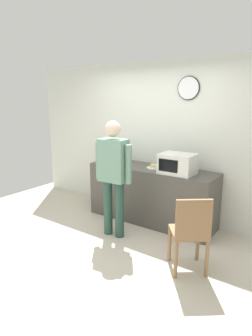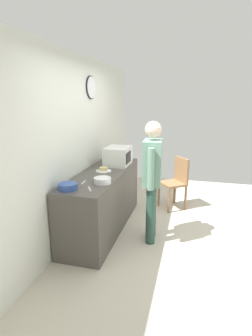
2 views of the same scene
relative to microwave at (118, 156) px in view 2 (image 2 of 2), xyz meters
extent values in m
plane|color=beige|center=(-0.59, -1.12, -1.06)|extent=(6.00, 6.00, 0.00)
cube|color=silver|center=(-0.59, 0.48, 0.24)|extent=(5.40, 0.10, 2.60)
cylinder|color=white|center=(-0.07, 0.42, 1.09)|extent=(0.33, 0.03, 0.33)
cylinder|color=black|center=(-0.07, 0.42, 1.09)|extent=(0.35, 0.02, 0.35)
cube|color=#4C4742|center=(-0.50, 0.10, -0.60)|extent=(2.11, 0.62, 0.91)
cube|color=silver|center=(0.00, 0.00, 0.00)|extent=(0.50, 0.38, 0.30)
cube|color=black|center=(-0.06, -0.19, 0.00)|extent=(0.30, 0.01, 0.18)
cylinder|color=white|center=(-0.45, 0.10, -0.14)|extent=(0.24, 0.24, 0.01)
cube|color=#D1BB74|center=(-0.45, 0.10, -0.11)|extent=(0.13, 0.13, 0.05)
cylinder|color=white|center=(-1.02, -0.08, -0.11)|extent=(0.23, 0.23, 0.08)
cylinder|color=#33519E|center=(-1.35, 0.25, -0.11)|extent=(0.23, 0.23, 0.08)
cube|color=silver|center=(-1.04, 0.17, -0.15)|extent=(0.17, 0.04, 0.01)
cube|color=silver|center=(-1.28, -0.01, -0.15)|extent=(0.16, 0.10, 0.01)
cylinder|color=#28483C|center=(-0.58, -0.67, -0.64)|extent=(0.13, 0.13, 0.84)
cylinder|color=#28483C|center=(-0.78, -0.69, -0.64)|extent=(0.13, 0.13, 0.84)
cube|color=gray|center=(-0.68, -0.68, 0.09)|extent=(0.42, 0.27, 0.61)
cylinder|color=gray|center=(-0.43, -0.66, 0.06)|extent=(0.09, 0.09, 0.55)
cylinder|color=gray|center=(-0.93, -0.70, 0.06)|extent=(0.09, 0.09, 0.55)
sphere|color=beige|center=(-0.68, -0.68, 0.53)|extent=(0.22, 0.22, 0.22)
cylinder|color=olive|center=(0.61, -0.62, -0.83)|extent=(0.04, 0.04, 0.45)
cylinder|color=olive|center=(0.33, -0.84, -0.83)|extent=(0.04, 0.04, 0.45)
cylinder|color=olive|center=(0.83, -0.90, -0.83)|extent=(0.04, 0.04, 0.45)
cylinder|color=olive|center=(0.54, -1.12, -0.83)|extent=(0.04, 0.04, 0.45)
cube|color=olive|center=(0.58, -0.87, -0.59)|extent=(0.56, 0.56, 0.04)
cube|color=olive|center=(0.69, -1.01, -0.34)|extent=(0.34, 0.28, 0.45)
camera|label=1|loc=(1.77, -3.83, 0.93)|focal=30.86mm
camera|label=2|loc=(-4.14, -1.20, 0.91)|focal=28.43mm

